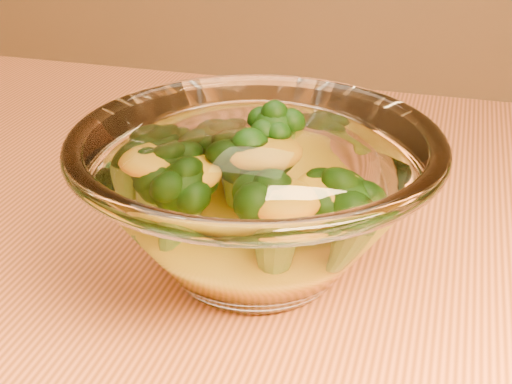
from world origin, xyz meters
TOP-DOWN VIEW (x-y plane):
  - glass_bowl at (-0.09, -0.00)m, footprint 0.24×0.24m
  - cheese_sauce at (-0.09, -0.00)m, footprint 0.12×0.12m
  - broccoli_heap at (-0.10, -0.01)m, footprint 0.17×0.15m

SIDE VIEW (x-z plane):
  - cheese_sauce at x=-0.09m, z-range 0.77..0.80m
  - glass_bowl at x=-0.09m, z-range 0.75..0.86m
  - broccoli_heap at x=-0.10m, z-range 0.78..0.86m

